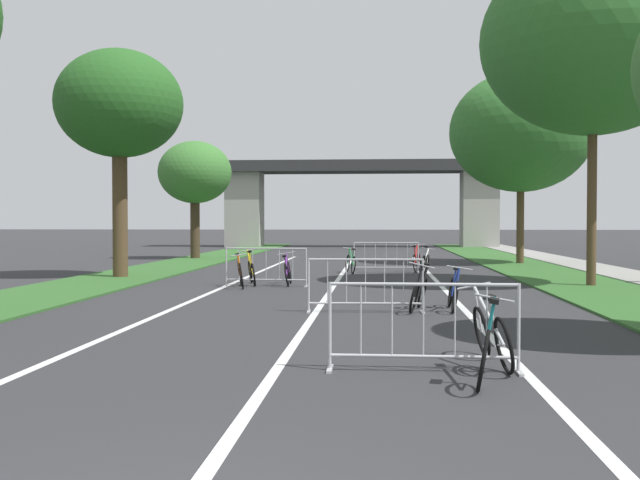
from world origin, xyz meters
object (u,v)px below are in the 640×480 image
Objects in this scene: bicycle_yellow_8 at (252,272)px; crowd_barrier_nearest at (423,328)px; crowd_barrier_fourth at (386,258)px; bicycle_white_4 at (425,263)px; tree_left_cypress_far at (119,105)px; tree_right_oak_mid at (593,40)px; bicycle_black_1 at (419,292)px; bicycle_orange_2 at (240,273)px; bicycle_blue_7 at (453,293)px; tree_right_maple_mid at (521,132)px; bicycle_silver_6 at (491,335)px; bicycle_teal_3 at (485,348)px; bicycle_purple_5 at (288,272)px; crowd_barrier_second at (365,286)px; tree_left_pine_far at (195,173)px; crowd_barrier_third at (266,267)px; bicycle_green_9 at (351,263)px.

crowd_barrier_nearest is at bearing -84.96° from bicycle_yellow_8.
crowd_barrier_fourth is (-0.26, 16.73, 0.00)m from crowd_barrier_nearest.
bicycle_white_4 is at bearing 86.31° from crowd_barrier_nearest.
tree_left_cypress_far is 13.91m from tree_right_oak_mid.
bicycle_yellow_8 is at bearing -40.80° from bicycle_black_1.
bicycle_orange_2 is 6.91m from bicycle_blue_7.
bicycle_silver_6 is (-4.43, -21.76, -5.05)m from tree_right_maple_mid.
bicycle_teal_3 is 0.96m from bicycle_silver_6.
bicycle_black_1 is at bearing -107.14° from tree_right_maple_mid.
crowd_barrier_nearest and crowd_barrier_fourth have the same top height.
crowd_barrier_nearest is 16.73m from crowd_barrier_fourth.
bicycle_white_4 is at bearing -89.05° from bicycle_blue_7.
crowd_barrier_second is at bearing -72.61° from bicycle_purple_5.
bicycle_yellow_8 is at bearing -126.46° from crowd_barrier_fourth.
crowd_barrier_nearest is (-5.18, -11.63, -6.08)m from tree_right_oak_mid.
bicycle_silver_6 is (9.91, -24.81, -3.63)m from tree_left_pine_far.
tree_right_maple_mid reaches higher than crowd_barrier_third.
crowd_barrier_nearest is 1.42× the size of bicycle_white_4.
bicycle_white_4 is 10.21m from bicycle_blue_7.
crowd_barrier_fourth is at bearing -136.13° from bicycle_orange_2.
tree_right_maple_mid is 14.97m from crowd_barrier_third.
bicycle_green_9 is (-1.73, 10.43, -0.02)m from bicycle_black_1.
bicycle_silver_6 is (-4.33, -11.20, -6.22)m from tree_right_oak_mid.
crowd_barrier_fourth is 1.43× the size of bicycle_white_4.
bicycle_blue_7 is at bearing 81.04° from crowd_barrier_nearest.
bicycle_green_9 is (-2.11, 16.87, -0.03)m from bicycle_teal_3.
crowd_barrier_nearest reaches higher than bicycle_yellow_8.
tree_left_pine_far is 3.20× the size of bicycle_teal_3.
bicycle_black_1 is 10.57m from bicycle_green_9.
bicycle_teal_3 is at bearing -107.89° from bicycle_silver_6.
bicycle_silver_6 reaches higher than bicycle_teal_3.
crowd_barrier_second is 6.26m from bicycle_teal_3.
crowd_barrier_third is (-3.57, 11.15, 0.00)m from crowd_barrier_nearest.
bicycle_silver_6 reaches higher than bicycle_orange_2.
tree_left_pine_far reaches higher than crowd_barrier_fourth.
bicycle_yellow_8 is at bearing 175.09° from bicycle_purple_5.
crowd_barrier_nearest is at bearing -82.09° from crowd_barrier_second.
bicycle_orange_2 is at bearing -34.45° from tree_left_cypress_far.
bicycle_white_4 is (4.62, 5.14, -0.15)m from crowd_barrier_third.
crowd_barrier_third reaches higher than bicycle_yellow_8.
tree_left_cypress_far is at bearing 119.82° from bicycle_silver_6.
crowd_barrier_second is 5.40m from bicycle_silver_6.
tree_left_cypress_far is 12.20m from crowd_barrier_second.
bicycle_black_1 is at bearing -93.27° from bicycle_green_9.
bicycle_orange_2 is (-4.19, 10.70, -0.13)m from crowd_barrier_nearest.
bicycle_orange_2 is 0.92× the size of bicycle_silver_6.
tree_right_maple_mid is 18.35m from crowd_barrier_second.
tree_right_oak_mid is 11.28m from bicycle_orange_2.
tree_left_cypress_far reaches higher than bicycle_orange_2.
bicycle_yellow_8 is at bearing -131.42° from tree_right_maple_mid.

